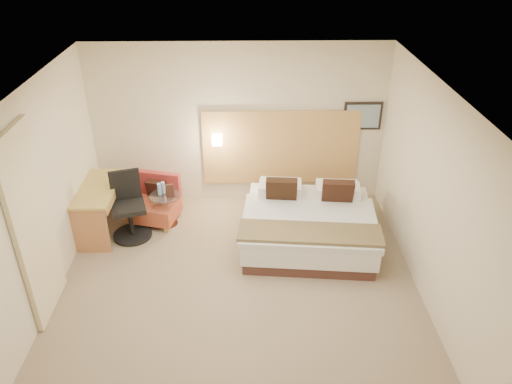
{
  "coord_description": "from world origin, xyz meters",
  "views": [
    {
      "loc": [
        0.13,
        -5.12,
        4.43
      ],
      "look_at": [
        0.25,
        0.8,
        1.06
      ],
      "focal_mm": 35.0,
      "sensor_mm": 36.0,
      "label": 1
    }
  ],
  "objects_px": {
    "desk": "(100,197)",
    "desk_chair": "(129,211)",
    "bed": "(308,223)",
    "side_table": "(166,208)",
    "lounge_chair": "(156,203)"
  },
  "relations": [
    {
      "from": "bed",
      "to": "lounge_chair",
      "type": "distance_m",
      "value": 2.48
    },
    {
      "from": "bed",
      "to": "desk_chair",
      "type": "relative_size",
      "value": 2.02
    },
    {
      "from": "desk_chair",
      "to": "lounge_chair",
      "type": "bearing_deg",
      "value": 54.11
    },
    {
      "from": "desk",
      "to": "desk_chair",
      "type": "distance_m",
      "value": 0.5
    },
    {
      "from": "lounge_chair",
      "to": "desk_chair",
      "type": "distance_m",
      "value": 0.56
    },
    {
      "from": "desk",
      "to": "desk_chair",
      "type": "height_order",
      "value": "desk_chair"
    },
    {
      "from": "lounge_chair",
      "to": "desk_chair",
      "type": "bearing_deg",
      "value": -125.89
    },
    {
      "from": "side_table",
      "to": "desk_chair",
      "type": "height_order",
      "value": "desk_chair"
    },
    {
      "from": "bed",
      "to": "lounge_chair",
      "type": "xyz_separation_m",
      "value": [
        -2.39,
        0.65,
        -0.01
      ]
    },
    {
      "from": "desk",
      "to": "desk_chair",
      "type": "xyz_separation_m",
      "value": [
        0.45,
        -0.14,
        -0.18
      ]
    },
    {
      "from": "desk",
      "to": "lounge_chair",
      "type": "bearing_deg",
      "value": 21.83
    },
    {
      "from": "lounge_chair",
      "to": "desk_chair",
      "type": "height_order",
      "value": "desk_chair"
    },
    {
      "from": "side_table",
      "to": "desk_chair",
      "type": "distance_m",
      "value": 0.59
    },
    {
      "from": "desk_chair",
      "to": "bed",
      "type": "bearing_deg",
      "value": -4.29
    },
    {
      "from": "lounge_chair",
      "to": "desk_chair",
      "type": "xyz_separation_m",
      "value": [
        -0.32,
        -0.44,
        0.13
      ]
    }
  ]
}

